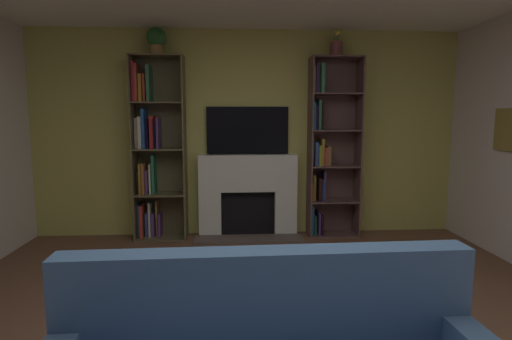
% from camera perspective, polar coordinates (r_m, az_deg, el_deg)
% --- Properties ---
extents(wall_back_accent, '(5.49, 0.06, 2.58)m').
position_cam_1_polar(wall_back_accent, '(5.34, -1.20, 4.97)').
color(wall_back_accent, '#BFBC5C').
rests_on(wall_back_accent, ground_plane).
extents(fireplace, '(1.34, 0.49, 1.04)m').
position_cam_1_polar(fireplace, '(5.30, -1.12, -3.30)').
color(fireplace, white).
rests_on(fireplace, ground_plane).
extents(tv, '(1.03, 0.06, 0.59)m').
position_cam_1_polar(tv, '(5.28, -1.17, 5.46)').
color(tv, black).
rests_on(tv, fireplace).
extents(bookshelf_left, '(0.63, 0.34, 2.24)m').
position_cam_1_polar(bookshelf_left, '(5.28, -13.89, 2.64)').
color(bookshelf_left, brown).
rests_on(bookshelf_left, ground_plane).
extents(bookshelf_right, '(0.63, 0.33, 2.24)m').
position_cam_1_polar(bookshelf_right, '(5.34, 9.73, 2.81)').
color(bookshelf_right, brown).
rests_on(bookshelf_right, ground_plane).
extents(potted_plant, '(0.23, 0.23, 0.32)m').
position_cam_1_polar(potted_plant, '(5.29, -13.50, 16.95)').
color(potted_plant, '#9D7642').
rests_on(potted_plant, bookshelf_left).
extents(vase_with_flowers, '(0.15, 0.15, 0.32)m').
position_cam_1_polar(vase_with_flowers, '(5.38, 10.97, 16.10)').
color(vase_with_flowers, brown).
rests_on(vase_with_flowers, bookshelf_right).
extents(coffee_table, '(0.87, 0.48, 0.39)m').
position_cam_1_polar(coffee_table, '(2.64, 0.65, -19.30)').
color(coffee_table, brown).
rests_on(coffee_table, ground_plane).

